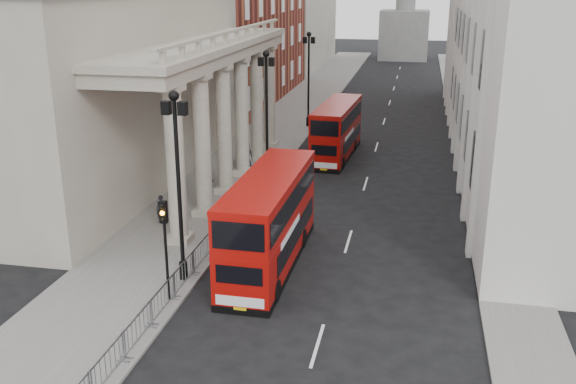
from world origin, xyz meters
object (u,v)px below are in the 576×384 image
object	(u,v)px
pedestrian_a	(162,209)
pedestrian_b	(206,168)
lamp_post_north	(309,73)
lamp_post_mid	(267,105)
bus_near	(269,219)
bus_far	(337,129)
lamp_post_south	(178,175)
traffic_light	(165,233)
pedestrian_c	(247,156)

from	to	relation	value
pedestrian_a	pedestrian_b	world-z (taller)	pedestrian_b
lamp_post_north	pedestrian_b	xyz separation A→B (m)	(-3.60, -18.01, -3.87)
lamp_post_mid	bus_near	bearing A→B (deg)	-76.21
bus_near	pedestrian_a	size ratio (longest dim) A/B	6.52
bus_far	pedestrian_a	bearing A→B (deg)	-111.57
lamp_post_south	lamp_post_north	xyz separation A→B (m)	(0.00, 32.00, 0.00)
lamp_post_south	traffic_light	bearing A→B (deg)	-87.16
lamp_post_mid	pedestrian_c	distance (m)	4.48
lamp_post_south	pedestrian_b	world-z (taller)	lamp_post_south
lamp_post_north	bus_far	world-z (taller)	lamp_post_north
lamp_post_mid	pedestrian_a	size ratio (longest dim) A/B	5.43
lamp_post_mid	pedestrian_b	world-z (taller)	lamp_post_mid
bus_near	lamp_post_south	bearing A→B (deg)	-142.43
lamp_post_mid	bus_near	world-z (taller)	lamp_post_mid
lamp_post_south	lamp_post_mid	xyz separation A→B (m)	(0.00, 16.00, 0.00)
traffic_light	bus_far	size ratio (longest dim) A/B	0.46
bus_far	pedestrian_a	xyz separation A→B (m)	(-7.42, -16.02, -1.21)
pedestrian_c	lamp_post_north	bearing A→B (deg)	84.66
traffic_light	bus_far	distance (m)	24.70
pedestrian_b	pedestrian_c	size ratio (longest dim) A/B	0.97
lamp_post_south	bus_far	bearing A→B (deg)	80.29
bus_far	lamp_post_north	bearing A→B (deg)	114.96
traffic_light	pedestrian_b	distance (m)	16.56
lamp_post_mid	traffic_light	xyz separation A→B (m)	(0.10, -18.02, -1.80)
bus_near	pedestrian_c	bearing A→B (deg)	109.63
lamp_post_north	bus_far	bearing A→B (deg)	-68.32
lamp_post_north	pedestrian_c	bearing A→B (deg)	-97.07
bus_near	bus_far	distance (m)	19.89
lamp_post_north	pedestrian_a	size ratio (longest dim) A/B	5.43
lamp_post_mid	bus_far	bearing A→B (deg)	59.03
pedestrian_a	lamp_post_mid	bearing A→B (deg)	48.52
lamp_post_south	pedestrian_b	distance (m)	14.95
lamp_post_south	lamp_post_mid	size ratio (longest dim) A/B	1.00
pedestrian_b	pedestrian_c	bearing A→B (deg)	-130.94
pedestrian_c	pedestrian_a	bearing A→B (deg)	-97.43
traffic_light	pedestrian_c	size ratio (longest dim) A/B	2.28
lamp_post_mid	pedestrian_c	xyz separation A→B (m)	(-1.81, 1.41, -3.85)
lamp_post_south	pedestrian_b	bearing A→B (deg)	104.45
lamp_post_north	pedestrian_b	world-z (taller)	lamp_post_north
lamp_post_north	pedestrian_b	distance (m)	18.77
lamp_post_north	pedestrian_c	size ratio (longest dim) A/B	4.41
lamp_post_south	pedestrian_a	bearing A→B (deg)	119.47
traffic_light	pedestrian_b	world-z (taller)	traffic_light
lamp_post_mid	pedestrian_a	world-z (taller)	lamp_post_mid
lamp_post_mid	traffic_light	world-z (taller)	lamp_post_mid
traffic_light	pedestrian_a	size ratio (longest dim) A/B	2.81
lamp_post_north	bus_near	distance (m)	29.82
lamp_post_mid	pedestrian_b	bearing A→B (deg)	-150.81
lamp_post_north	pedestrian_a	world-z (taller)	lamp_post_north
lamp_post_south	bus_far	size ratio (longest dim) A/B	0.88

